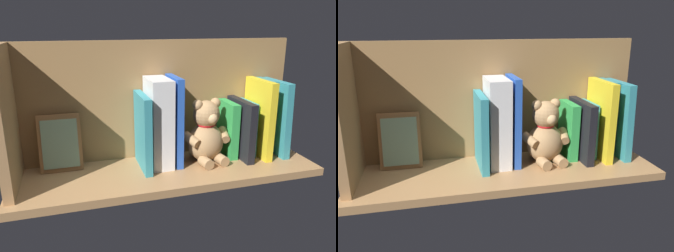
% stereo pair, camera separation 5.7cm
% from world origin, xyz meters
% --- Properties ---
extents(ground_plane, '(0.86, 0.27, 0.02)m').
position_xyz_m(ground_plane, '(0.00, 0.00, -0.01)').
color(ground_plane, '#A87A4C').
extents(shelf_back_panel, '(0.86, 0.02, 0.36)m').
position_xyz_m(shelf_back_panel, '(0.00, -0.11, 0.18)').
color(shelf_back_panel, '#997043').
rests_on(shelf_back_panel, ground_plane).
extents(shelf_side_divider, '(0.02, 0.21, 0.36)m').
position_xyz_m(shelf_side_divider, '(0.41, 0.00, 0.18)').
color(shelf_side_divider, '#A87A4C').
rests_on(shelf_side_divider, ground_plane).
extents(book_0, '(0.03, 0.15, 0.23)m').
position_xyz_m(book_0, '(-0.36, -0.03, 0.12)').
color(book_0, teal).
rests_on(book_0, ground_plane).
extents(book_1, '(0.02, 0.10, 0.24)m').
position_xyz_m(book_1, '(-0.33, -0.05, 0.12)').
color(book_1, teal).
rests_on(book_1, ground_plane).
extents(book_2, '(0.02, 0.15, 0.24)m').
position_xyz_m(book_2, '(-0.30, -0.02, 0.12)').
color(book_2, yellow).
rests_on(book_2, ground_plane).
extents(book_3, '(0.03, 0.11, 0.17)m').
position_xyz_m(book_3, '(-0.27, -0.05, 0.08)').
color(book_3, teal).
rests_on(book_3, ground_plane).
extents(book_4, '(0.02, 0.15, 0.18)m').
position_xyz_m(book_4, '(-0.24, -0.02, 0.09)').
color(book_4, black).
rests_on(book_4, ground_plane).
extents(book_5, '(0.03, 0.11, 0.17)m').
position_xyz_m(book_5, '(-0.21, -0.05, 0.09)').
color(book_5, green).
rests_on(book_5, ground_plane).
extents(teddy_bear, '(0.15, 0.13, 0.19)m').
position_xyz_m(teddy_bear, '(-0.12, -0.02, 0.08)').
color(teddy_bear, tan).
rests_on(teddy_bear, ground_plane).
extents(book_6, '(0.02, 0.12, 0.26)m').
position_xyz_m(book_6, '(-0.03, -0.04, 0.13)').
color(book_6, blue).
rests_on(book_6, ground_plane).
extents(dictionary_thick_white, '(0.06, 0.13, 0.26)m').
position_xyz_m(dictionary_thick_white, '(0.02, -0.04, 0.13)').
color(dictionary_thick_white, white).
rests_on(dictionary_thick_white, ground_plane).
extents(book_7, '(0.02, 0.15, 0.21)m').
position_xyz_m(book_7, '(0.07, -0.02, 0.11)').
color(book_7, teal).
rests_on(book_7, ground_plane).
extents(picture_frame_leaning, '(0.12, 0.05, 0.16)m').
position_xyz_m(picture_frame_leaning, '(0.29, -0.07, 0.08)').
color(picture_frame_leaning, '#9E6B3D').
rests_on(picture_frame_leaning, ground_plane).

